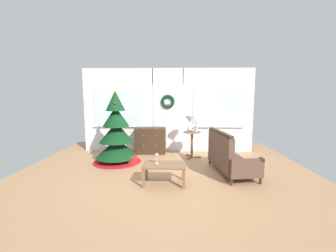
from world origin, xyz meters
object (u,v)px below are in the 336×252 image
object	(u,v)px
table_lamp	(190,121)
coffee_table	(164,167)
settee_sofa	(228,157)
gift_box	(133,160)
dresser_cabinet	(151,140)
wine_glass	(157,157)
side_table	(192,139)
flower_vase	(196,128)
christmas_tree	(116,136)

from	to	relation	value
table_lamp	coffee_table	bearing A→B (deg)	-107.76
settee_sofa	gift_box	distance (m)	2.36
dresser_cabinet	wine_glass	distance (m)	2.36
side_table	wine_glass	bearing A→B (deg)	-113.92
flower_vase	coffee_table	distance (m)	2.08
christmas_tree	table_lamp	world-z (taller)	christmas_tree
settee_sofa	table_lamp	bearing A→B (deg)	120.57
table_lamp	gift_box	distance (m)	1.88
side_table	coffee_table	world-z (taller)	side_table
settee_sofa	wine_glass	size ratio (longest dim) A/B	8.12
side_table	table_lamp	size ratio (longest dim) A/B	1.67
settee_sofa	coffee_table	distance (m)	1.54
side_table	gift_box	size ratio (longest dim) A/B	3.69
table_lamp	coffee_table	world-z (taller)	table_lamp
side_table	flower_vase	size ratio (longest dim) A/B	2.10
dresser_cabinet	flower_vase	xyz separation A→B (m)	(1.31, -0.51, 0.46)
settee_sofa	christmas_tree	bearing A→B (deg)	164.09
table_lamp	wine_glass	distance (m)	2.12
wine_glass	gift_box	bearing A→B (deg)	120.09
settee_sofa	coffee_table	size ratio (longest dim) A/B	1.87
flower_vase	christmas_tree	bearing A→B (deg)	-168.43
table_lamp	side_table	bearing A→B (deg)	-33.69
side_table	table_lamp	bearing A→B (deg)	146.31
dresser_cabinet	gift_box	distance (m)	1.18
christmas_tree	settee_sofa	bearing A→B (deg)	-15.91
side_table	wine_glass	distance (m)	2.05
gift_box	settee_sofa	bearing A→B (deg)	-15.30
coffee_table	dresser_cabinet	bearing A→B (deg)	102.47
settee_sofa	flower_vase	xyz separation A→B (m)	(-0.61, 1.20, 0.48)
wine_glass	coffee_table	bearing A→B (deg)	-14.84
side_table	wine_glass	world-z (taller)	side_table
dresser_cabinet	settee_sofa	bearing A→B (deg)	-41.65
christmas_tree	side_table	distance (m)	2.06
dresser_cabinet	coffee_table	bearing A→B (deg)	-77.53
gift_box	wine_glass	bearing A→B (deg)	-59.91
settee_sofa	coffee_table	bearing A→B (deg)	-154.72
table_lamp	gift_box	bearing A→B (deg)	-155.42
settee_sofa	side_table	size ratio (longest dim) A/B	2.15
side_table	coffee_table	size ratio (longest dim) A/B	0.87
table_lamp	settee_sofa	bearing A→B (deg)	-59.43
flower_vase	gift_box	xyz separation A→B (m)	(-1.65, -0.58, -0.75)
christmas_tree	flower_vase	xyz separation A→B (m)	(2.09, 0.43, 0.17)
christmas_tree	dresser_cabinet	size ratio (longest dim) A/B	2.13
coffee_table	wine_glass	size ratio (longest dim) A/B	4.34
settee_sofa	flower_vase	bearing A→B (deg)	116.86
table_lamp	gift_box	world-z (taller)	table_lamp
dresser_cabinet	gift_box	xyz separation A→B (m)	(-0.34, -1.09, -0.29)
christmas_tree	wine_glass	bearing A→B (deg)	-50.13
table_lamp	gift_box	size ratio (longest dim) A/B	2.20
flower_vase	coffee_table	bearing A→B (deg)	-112.97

